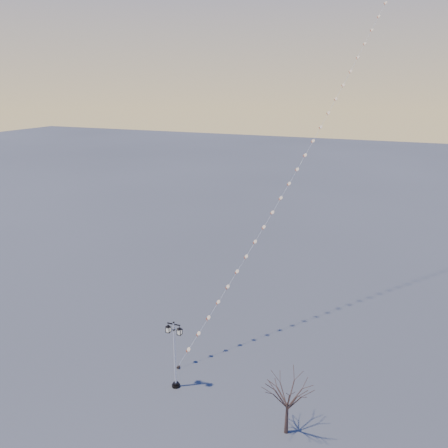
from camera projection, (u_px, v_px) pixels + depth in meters
The scene contains 4 objects.
ground at pixel (174, 387), 30.71m from camera, with size 300.00×300.00×0.00m, color #494A4A.
street_lamp at pixel (175, 351), 29.97m from camera, with size 1.25×0.55×4.91m.
bare_tree at pixel (288, 395), 25.96m from camera, with size 2.25×2.25×3.73m.
kite_train at pixel (345, 60), 38.80m from camera, with size 15.54×35.12×43.13m.
Camera 1 is at (13.31, -22.70, 19.58)m, focal length 36.57 mm.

